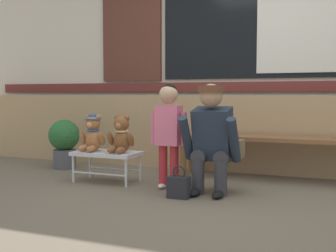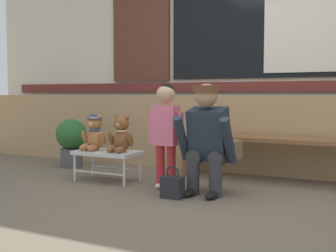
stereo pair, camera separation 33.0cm
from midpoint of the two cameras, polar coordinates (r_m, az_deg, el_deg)
name	(u,v)px [view 2 (the right image)]	position (r m, az deg, el deg)	size (l,w,h in m)	color
ground_plane	(207,201)	(3.59, 7.84, -9.75)	(60.00, 60.00, 0.00)	brown
brick_low_wall	(256,134)	(4.87, 13.36, -1.08)	(8.14, 0.25, 0.85)	tan
shop_facade	(270,24)	(5.42, 14.94, 12.80)	(8.31, 0.26, 3.35)	beige
wooden_bench_long	(281,144)	(4.45, 16.64, -2.30)	(2.10, 0.40, 0.44)	brown
small_display_bench	(107,154)	(4.35, -5.76, -3.71)	(0.64, 0.36, 0.30)	silver
teddy_bear_with_hat	(94,133)	(4.41, -7.51, -0.91)	(0.28, 0.27, 0.36)	#A86B3D
teddy_bear_plain	(121,135)	(4.24, -3.95, -1.21)	(0.28, 0.26, 0.36)	brown
child_standing	(166,124)	(3.94, 2.12, 0.26)	(0.35, 0.18, 0.96)	#B7282D
adult_crouching	(209,139)	(3.78, 7.86, -1.65)	(0.50, 0.49, 0.95)	#333338
handbag_on_ground	(172,187)	(3.65, 3.19, -7.93)	(0.18, 0.11, 0.27)	#232328
potted_plant	(71,140)	(5.24, -10.75, -1.81)	(0.36, 0.36, 0.57)	#4C4C51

